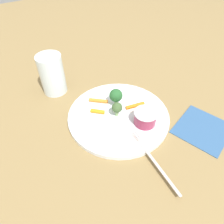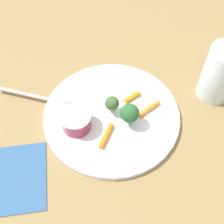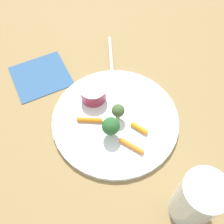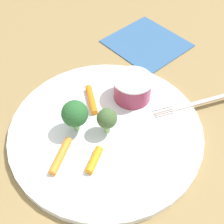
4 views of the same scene
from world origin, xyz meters
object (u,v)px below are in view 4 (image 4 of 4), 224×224
carrot_stick_0 (92,99)px  carrot_stick_1 (94,160)px  broccoli_floret_0 (105,119)px  napkin (147,43)px  broccoli_floret_1 (75,114)px  plate (106,131)px  sauce_cup (133,88)px  fork (207,101)px  carrot_stick_2 (61,156)px

carrot_stick_0 → carrot_stick_1: bearing=160.0°
broccoli_floret_0 → napkin: (0.17, -0.16, -0.04)m
broccoli_floret_1 → plate: bearing=-112.1°
broccoli_floret_1 → carrot_stick_0: broccoli_floret_1 is taller
carrot_stick_1 → plate: bearing=-37.8°
sauce_cup → carrot_stick_1: bearing=131.8°
carrot_stick_0 → fork: bearing=-113.5°
fork → napkin: bearing=2.8°
broccoli_floret_1 → fork: 0.21m
carrot_stick_1 → fork: 0.21m
plate → carrot_stick_2: carrot_stick_2 is taller
broccoli_floret_0 → carrot_stick_2: (-0.02, 0.07, -0.02)m
plate → napkin: 0.23m
plate → sauce_cup: size_ratio=4.63×
broccoli_floret_0 → broccoli_floret_1: broccoli_floret_1 is taller
sauce_cup → carrot_stick_2: bearing=115.1°
broccoli_floret_1 → carrot_stick_2: broccoli_floret_1 is taller
carrot_stick_1 → fork: size_ratio=0.21×
carrot_stick_0 → napkin: size_ratio=0.42×
carrot_stick_0 → carrot_stick_2: bearing=136.1°
plate → fork: 0.17m
carrot_stick_0 → carrot_stick_1: (-0.10, 0.04, 0.00)m
sauce_cup → fork: bearing=-118.6°
plate → carrot_stick_0: size_ratio=5.01×
carrot_stick_2 → napkin: size_ratio=0.41×
plate → broccoli_floret_1: bearing=67.9°
broccoli_floret_1 → sauce_cup: bearing=-75.5°
broccoli_floret_0 → carrot_stick_2: 0.08m
broccoli_floret_1 → carrot_stick_0: (0.04, -0.04, -0.03)m
carrot_stick_2 → fork: 0.24m
plate → sauce_cup: 0.08m
plate → carrot_stick_2: (-0.02, 0.08, 0.01)m
broccoli_floret_0 → fork: bearing=-92.9°
plate → fork: fork is taller
carrot_stick_0 → carrot_stick_1: size_ratio=1.44×
broccoli_floret_0 → napkin: size_ratio=0.32×
sauce_cup → broccoli_floret_0: size_ratio=1.41×
broccoli_floret_0 → carrot_stick_0: broccoli_floret_0 is taller
fork → plate: bearing=85.2°
plate → carrot_stick_1: size_ratio=7.23×
sauce_cup → broccoli_floret_1: 0.11m
carrot_stick_0 → sauce_cup: bearing=-103.8°
napkin → broccoli_floret_0: bearing=137.4°
carrot_stick_1 → carrot_stick_2: 0.05m
broccoli_floret_1 → carrot_stick_1: (-0.06, -0.00, -0.03)m
plate → broccoli_floret_1: 0.06m
broccoli_floret_0 → carrot_stick_1: broccoli_floret_0 is taller
carrot_stick_1 → napkin: 0.29m
carrot_stick_0 → carrot_stick_1: 0.11m
carrot_stick_2 → napkin: (0.19, -0.23, -0.02)m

